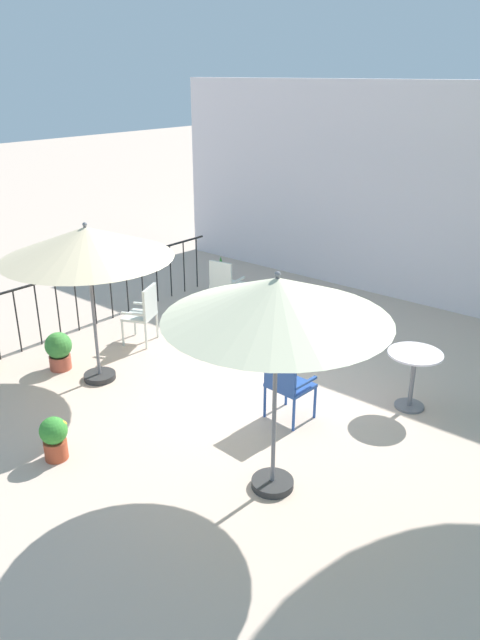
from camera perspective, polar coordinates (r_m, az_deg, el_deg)
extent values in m
plane|color=beige|center=(8.38, 0.66, -6.01)|extent=(60.00, 60.00, 0.00)
cube|color=white|center=(11.49, 15.58, 11.33)|extent=(10.43, 0.30, 3.87)
cube|color=black|center=(10.25, -13.88, 4.80)|extent=(0.03, 5.34, 0.03)
cylinder|color=black|center=(9.69, -20.29, -0.14)|extent=(0.02, 0.02, 1.00)
cylinder|color=black|center=(9.86, -18.54, 0.47)|extent=(0.02, 0.02, 1.00)
cylinder|color=black|center=(10.03, -16.84, 1.06)|extent=(0.02, 0.02, 1.00)
cylinder|color=black|center=(10.21, -15.21, 1.63)|extent=(0.02, 0.02, 1.00)
cylinder|color=black|center=(10.40, -13.63, 2.18)|extent=(0.02, 0.02, 1.00)
cylinder|color=black|center=(10.60, -12.11, 2.70)|extent=(0.02, 0.02, 1.00)
cylinder|color=black|center=(10.81, -10.64, 3.21)|extent=(0.02, 0.02, 1.00)
cylinder|color=black|center=(11.03, -9.23, 3.69)|extent=(0.02, 0.02, 1.00)
cylinder|color=black|center=(11.25, -7.88, 4.15)|extent=(0.02, 0.02, 1.00)
cylinder|color=black|center=(11.48, -6.57, 4.59)|extent=(0.02, 0.02, 1.00)
cylinder|color=black|center=(11.72, -5.32, 5.01)|extent=(0.02, 0.02, 1.00)
cylinder|color=black|center=(11.96, -4.11, 5.42)|extent=(0.02, 0.02, 1.00)
cylinder|color=#2D2D2D|center=(6.49, 3.08, -15.13)|extent=(0.44, 0.44, 0.08)
cylinder|color=slate|center=(5.89, 3.30, -6.60)|extent=(0.04, 0.04, 2.29)
cone|color=beige|center=(5.49, 3.52, 2.01)|extent=(2.15, 2.15, 0.41)
sphere|color=slate|center=(5.41, 3.58, 4.32)|extent=(0.06, 0.06, 0.06)
cylinder|color=#2D2D2D|center=(8.71, -13.10, -5.19)|extent=(0.44, 0.44, 0.08)
cylinder|color=slate|center=(8.29, -13.72, 1.23)|extent=(0.04, 0.04, 2.17)
cone|color=beige|center=(8.02, -14.30, 7.11)|extent=(2.23, 2.23, 0.41)
sphere|color=slate|center=(7.97, -14.46, 8.73)|extent=(0.06, 0.06, 0.06)
cylinder|color=silver|center=(7.79, 16.24, -3.08)|extent=(0.68, 0.68, 0.02)
cylinder|color=slate|center=(7.96, 15.94, -5.58)|extent=(0.06, 0.06, 0.75)
cylinder|color=slate|center=(8.13, 15.68, -7.81)|extent=(0.37, 0.37, 0.03)
cube|color=#244996|center=(7.43, 4.78, -6.16)|extent=(0.53, 0.48, 0.04)
cube|color=#244996|center=(7.18, 3.80, -5.18)|extent=(0.47, 0.07, 0.41)
cube|color=#244996|center=(7.25, 6.21, -5.92)|extent=(0.07, 0.41, 0.03)
cube|color=#244996|center=(7.50, 3.47, -4.79)|extent=(0.07, 0.41, 0.03)
cylinder|color=#244996|center=(7.57, 7.09, -7.73)|extent=(0.04, 0.04, 0.43)
cylinder|color=#244996|center=(7.81, 4.39, -6.59)|extent=(0.04, 0.04, 0.43)
cylinder|color=#244996|center=(7.28, 5.09, -8.94)|extent=(0.04, 0.04, 0.43)
cylinder|color=#244996|center=(7.53, 2.36, -7.71)|extent=(0.04, 0.04, 0.43)
cube|color=silver|center=(9.59, -9.49, 0.38)|extent=(0.59, 0.62, 0.04)
cube|color=silver|center=(9.42, -8.52, 1.72)|extent=(0.23, 0.44, 0.48)
cube|color=silver|center=(9.73, -9.00, 1.51)|extent=(0.37, 0.20, 0.03)
cube|color=silver|center=(9.36, -10.09, 0.57)|extent=(0.37, 0.20, 0.03)
cylinder|color=silver|center=(9.94, -9.91, -0.27)|extent=(0.04, 0.04, 0.42)
cylinder|color=silver|center=(9.57, -11.01, -1.27)|extent=(0.04, 0.04, 0.42)
cylinder|color=silver|center=(9.79, -7.83, -0.50)|extent=(0.04, 0.04, 0.42)
cylinder|color=silver|center=(9.41, -8.87, -1.53)|extent=(0.04, 0.04, 0.42)
cube|color=white|center=(10.83, -1.18, 3.34)|extent=(0.54, 0.56, 0.04)
cube|color=white|center=(10.56, -1.85, 4.30)|extent=(0.45, 0.10, 0.47)
cube|color=white|center=(10.68, -0.20, 3.75)|extent=(0.10, 0.45, 0.03)
cube|color=white|center=(10.90, -2.14, 4.13)|extent=(0.10, 0.45, 0.03)
cylinder|color=white|center=(10.98, 0.44, 2.32)|extent=(0.04, 0.04, 0.43)
cylinder|color=white|center=(11.20, -1.47, 2.72)|extent=(0.04, 0.04, 0.43)
cylinder|color=white|center=(10.61, -0.84, 1.60)|extent=(0.04, 0.04, 0.43)
cylinder|color=white|center=(10.84, -2.79, 2.02)|extent=(0.04, 0.04, 0.43)
cylinder|color=#B6533E|center=(9.12, -16.60, -3.82)|extent=(0.31, 0.31, 0.21)
cylinder|color=#382819|center=(9.08, -16.67, -3.29)|extent=(0.27, 0.27, 0.02)
sphere|color=#3C893A|center=(9.01, -16.79, -2.30)|extent=(0.38, 0.38, 0.38)
cylinder|color=#A0552A|center=(11.72, -1.80, 2.97)|extent=(0.24, 0.24, 0.17)
cylinder|color=#382819|center=(11.70, -1.80, 3.32)|extent=(0.21, 0.21, 0.02)
cone|color=#328030|center=(11.61, -1.82, 4.69)|extent=(0.30, 0.30, 0.57)
cylinder|color=#B2482C|center=(7.14, -16.99, -11.61)|extent=(0.26, 0.26, 0.23)
cylinder|color=#382819|center=(7.08, -17.08, -10.91)|extent=(0.23, 0.23, 0.02)
sphere|color=#378B30|center=(7.01, -17.22, -9.95)|extent=(0.31, 0.31, 0.31)
sphere|color=gold|center=(7.02, -16.27, -9.42)|extent=(0.06, 0.06, 0.06)
sphere|color=gold|center=(6.97, -16.53, -10.18)|extent=(0.08, 0.08, 0.08)
sphere|color=gold|center=(6.98, -16.45, -9.38)|extent=(0.08, 0.08, 0.08)
sphere|color=gold|center=(7.04, -16.47, -10.11)|extent=(0.08, 0.08, 0.08)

